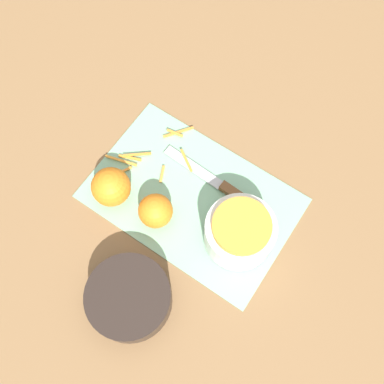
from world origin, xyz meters
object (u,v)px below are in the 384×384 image
(orange_right, at_px, (111,187))
(knife, at_px, (230,191))
(bowl_dark, at_px, (129,298))
(orange_left, at_px, (156,211))
(bowl_speckled, at_px, (240,232))

(orange_right, bearing_deg, knife, -144.75)
(bowl_dark, relative_size, knife, 0.64)
(bowl_dark, relative_size, orange_left, 2.27)
(bowl_dark, distance_m, orange_left, 0.18)
(bowl_dark, relative_size, orange_right, 1.97)
(orange_left, height_order, orange_right, orange_right)
(knife, distance_m, orange_left, 0.17)
(bowl_dark, bearing_deg, orange_right, -43.96)
(bowl_speckled, distance_m, orange_left, 0.17)
(bowl_speckled, bearing_deg, bowl_dark, 64.68)
(knife, distance_m, orange_right, 0.25)
(knife, xyz_separation_m, orange_left, (0.10, 0.13, 0.03))
(knife, xyz_separation_m, orange_right, (0.20, 0.14, 0.03))
(bowl_dark, height_order, orange_right, orange_right)
(bowl_speckled, height_order, orange_right, bowl_speckled)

